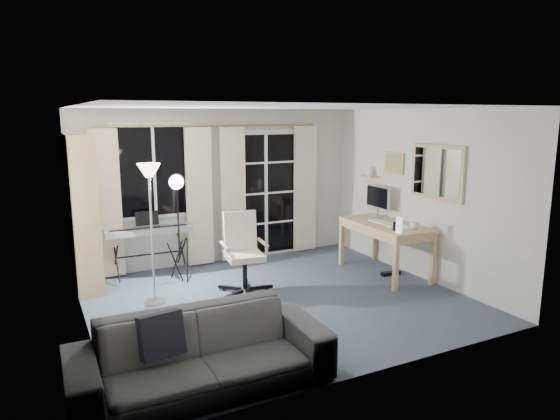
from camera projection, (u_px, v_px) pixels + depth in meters
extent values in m
cube|color=#394353|center=(278.00, 301.00, 6.32)|extent=(4.50, 4.00, 0.02)
cube|color=white|center=(154.00, 171.00, 7.30)|extent=(1.20, 0.06, 1.40)
cube|color=black|center=(154.00, 171.00, 7.28)|extent=(1.10, 0.02, 1.30)
cube|color=white|center=(154.00, 171.00, 7.27)|extent=(0.04, 0.03, 1.30)
cube|color=white|center=(265.00, 194.00, 8.19)|extent=(1.32, 0.06, 2.11)
cube|color=black|center=(249.00, 196.00, 8.03)|extent=(0.55, 0.02, 1.95)
cube|color=black|center=(282.00, 193.00, 8.30)|extent=(0.55, 0.02, 1.95)
cube|color=white|center=(266.00, 195.00, 8.16)|extent=(0.05, 0.04, 2.05)
cube|color=white|center=(266.00, 223.00, 8.25)|extent=(1.15, 0.03, 0.03)
cube|color=white|center=(266.00, 193.00, 8.15)|extent=(1.15, 0.03, 0.03)
cube|color=white|center=(266.00, 163.00, 8.06)|extent=(1.15, 0.03, 0.03)
cylinder|color=gold|center=(213.00, 126.00, 7.51)|extent=(3.50, 0.03, 0.03)
cube|color=beige|center=(107.00, 204.00, 6.99)|extent=(0.40, 0.07, 2.10)
cube|color=beige|center=(199.00, 197.00, 7.58)|extent=(0.40, 0.07, 2.10)
cube|color=beige|center=(233.00, 195.00, 7.83)|extent=(0.40, 0.07, 2.10)
cube|color=beige|center=(305.00, 189.00, 8.40)|extent=(0.40, 0.07, 2.10)
cube|color=tan|center=(87.00, 219.00, 6.21)|extent=(0.33, 0.03, 2.07)
cube|color=tan|center=(79.00, 207.00, 7.03)|extent=(0.33, 0.03, 2.07)
cube|color=tan|center=(71.00, 213.00, 6.56)|extent=(0.03, 0.93, 2.07)
cube|color=tan|center=(88.00, 284.00, 6.81)|extent=(0.33, 0.93, 0.03)
cube|color=tan|center=(86.00, 257.00, 6.74)|extent=(0.33, 0.93, 0.03)
cube|color=tan|center=(84.00, 229.00, 6.67)|extent=(0.33, 0.93, 0.03)
cube|color=tan|center=(82.00, 200.00, 6.59)|extent=(0.33, 0.93, 0.03)
cube|color=tan|center=(80.00, 171.00, 6.52)|extent=(0.33, 0.93, 0.03)
cube|color=tan|center=(77.00, 136.00, 6.43)|extent=(0.33, 0.93, 0.03)
cube|color=silver|center=(90.00, 254.00, 6.38)|extent=(0.23, 0.06, 0.27)
cube|color=brown|center=(90.00, 254.00, 6.48)|extent=(0.23, 0.04, 0.21)
cube|color=#3B3B3B|center=(89.00, 251.00, 6.55)|extent=(0.23, 0.04, 0.24)
cube|color=brown|center=(88.00, 247.00, 6.61)|extent=(0.23, 0.04, 0.31)
cube|color=silver|center=(87.00, 248.00, 6.69)|extent=(0.23, 0.05, 0.24)
cube|color=#C26C37|center=(87.00, 246.00, 6.77)|extent=(0.23, 0.04, 0.25)
cube|color=#34629C|center=(86.00, 245.00, 6.84)|extent=(0.23, 0.05, 0.25)
cube|color=brown|center=(85.00, 244.00, 6.92)|extent=(0.23, 0.03, 0.24)
cube|color=#C26C37|center=(85.00, 242.00, 6.99)|extent=(0.23, 0.06, 0.25)
cube|color=#3B3B3B|center=(84.00, 240.00, 7.07)|extent=(0.23, 0.03, 0.27)
cube|color=#34629C|center=(88.00, 223.00, 6.31)|extent=(0.23, 0.03, 0.28)
cube|color=#3B3B3B|center=(87.00, 222.00, 6.38)|extent=(0.23, 0.06, 0.28)
cube|color=#3B3B3B|center=(87.00, 222.00, 6.47)|extent=(0.23, 0.04, 0.24)
cube|color=#34629C|center=(86.00, 222.00, 6.54)|extent=(0.23, 0.03, 0.22)
cube|color=#34629C|center=(85.00, 220.00, 6.60)|extent=(0.23, 0.04, 0.24)
cube|color=#3B3B3B|center=(85.00, 217.00, 6.67)|extent=(0.23, 0.03, 0.28)
cube|color=#3B3B3B|center=(84.00, 218.00, 6.74)|extent=(0.23, 0.05, 0.23)
cube|color=#B7D650|center=(83.00, 217.00, 6.82)|extent=(0.23, 0.04, 0.24)
cube|color=brown|center=(83.00, 215.00, 6.89)|extent=(0.23, 0.03, 0.25)
cube|color=#3B3B3B|center=(82.00, 215.00, 6.95)|extent=(0.23, 0.03, 0.24)
cube|color=#C26C37|center=(86.00, 192.00, 6.24)|extent=(0.23, 0.04, 0.29)
cube|color=#3B3B3B|center=(85.00, 194.00, 6.31)|extent=(0.23, 0.03, 0.22)
cube|color=silver|center=(84.00, 190.00, 6.36)|extent=(0.23, 0.03, 0.31)
cube|color=silver|center=(84.00, 190.00, 6.43)|extent=(0.23, 0.04, 0.28)
cube|color=brown|center=(83.00, 191.00, 6.51)|extent=(0.23, 0.03, 0.23)
cube|color=#34629C|center=(83.00, 190.00, 6.57)|extent=(0.23, 0.04, 0.24)
cylinder|color=#B2B2B7|center=(155.00, 302.00, 6.23)|extent=(0.27, 0.27, 0.03)
cylinder|color=#B2B2B7|center=(152.00, 238.00, 6.08)|extent=(0.03, 0.03, 1.61)
cone|color=#FFE5B2|center=(149.00, 170.00, 5.92)|extent=(0.28, 0.28, 0.17)
cylinder|color=black|center=(116.00, 258.00, 7.01)|extent=(0.04, 0.59, 0.53)
cylinder|color=black|center=(116.00, 258.00, 7.01)|extent=(0.04, 0.59, 0.53)
cylinder|color=black|center=(182.00, 251.00, 7.40)|extent=(0.04, 0.59, 0.53)
cylinder|color=black|center=(182.00, 251.00, 7.40)|extent=(0.04, 0.59, 0.53)
cylinder|color=black|center=(150.00, 254.00, 7.20)|extent=(0.94, 0.05, 0.02)
cube|color=silver|center=(149.00, 230.00, 7.14)|extent=(1.23, 0.35, 0.08)
cube|color=white|center=(150.00, 229.00, 7.06)|extent=(1.13, 0.17, 0.01)
cube|color=black|center=(149.00, 228.00, 7.09)|extent=(1.09, 0.11, 0.01)
cube|color=black|center=(147.00, 218.00, 7.19)|extent=(0.33, 0.08, 0.20)
cylinder|color=black|center=(187.00, 261.00, 7.03)|extent=(0.10, 0.23, 0.62)
cylinder|color=black|center=(177.00, 260.00, 7.10)|extent=(0.16, 0.20, 0.62)
cylinder|color=black|center=(176.00, 263.00, 6.93)|extent=(0.24, 0.06, 0.62)
cylinder|color=black|center=(178.00, 219.00, 6.91)|extent=(0.03, 0.03, 1.07)
cylinder|color=silver|center=(176.00, 182.00, 6.76)|extent=(0.23, 0.18, 0.21)
cylinder|color=white|center=(176.00, 182.00, 6.70)|extent=(0.17, 0.08, 0.18)
cube|color=black|center=(261.00, 288.00, 6.65)|extent=(0.32, 0.09, 0.04)
cylinder|color=black|center=(267.00, 288.00, 6.68)|extent=(0.06, 0.06, 0.05)
cube|color=black|center=(246.00, 284.00, 6.79)|extent=(0.18, 0.31, 0.04)
cylinder|color=black|center=(246.00, 283.00, 6.87)|extent=(0.06, 0.06, 0.05)
cube|color=black|center=(230.00, 288.00, 6.64)|extent=(0.26, 0.26, 0.04)
cylinder|color=black|center=(224.00, 289.00, 6.67)|extent=(0.06, 0.06, 0.05)
cube|color=black|center=(234.00, 294.00, 6.40)|extent=(0.30, 0.19, 0.04)
cylinder|color=black|center=(230.00, 297.00, 6.34)|extent=(0.06, 0.06, 0.05)
cube|color=black|center=(254.00, 294.00, 6.40)|extent=(0.11, 0.32, 0.04)
cylinder|color=black|center=(258.00, 297.00, 6.35)|extent=(0.06, 0.06, 0.05)
cylinder|color=black|center=(245.00, 272.00, 6.53)|extent=(0.07, 0.07, 0.40)
cube|color=#F1E6CB|center=(245.00, 256.00, 6.49)|extent=(0.52, 0.52, 0.08)
cube|color=#F1E6CB|center=(240.00, 230.00, 6.64)|extent=(0.45, 0.18, 0.52)
cube|color=black|center=(239.00, 228.00, 6.67)|extent=(0.43, 0.16, 0.48)
cylinder|color=tan|center=(225.00, 246.00, 6.40)|extent=(0.10, 0.40, 0.04)
cylinder|color=tan|center=(263.00, 243.00, 6.56)|extent=(0.10, 0.40, 0.04)
cube|color=tan|center=(385.00, 224.00, 7.24)|extent=(0.76, 1.45, 0.04)
cube|color=tan|center=(385.00, 229.00, 7.25)|extent=(0.72, 1.41, 0.10)
cube|color=tan|center=(396.00, 265.00, 6.58)|extent=(0.06, 0.06, 0.72)
cube|color=tan|center=(433.00, 259.00, 6.84)|extent=(0.06, 0.06, 0.72)
cube|color=tan|center=(342.00, 242.00, 7.78)|extent=(0.06, 0.06, 0.72)
cube|color=tan|center=(375.00, 238.00, 8.04)|extent=(0.06, 0.06, 0.72)
cube|color=silver|center=(377.00, 216.00, 7.72)|extent=(0.19, 0.13, 0.02)
cube|color=silver|center=(378.00, 207.00, 7.69)|extent=(0.04, 0.03, 0.22)
cube|color=silver|center=(378.00, 197.00, 7.66)|extent=(0.05, 0.55, 0.35)
cube|color=black|center=(377.00, 197.00, 7.65)|extent=(0.03, 0.51, 0.31)
cube|color=white|center=(381.00, 222.00, 7.26)|extent=(0.16, 0.43, 0.02)
cube|color=white|center=(391.00, 227.00, 6.97)|extent=(0.06, 0.10, 0.02)
cube|color=white|center=(395.00, 225.00, 7.12)|extent=(0.26, 0.33, 0.01)
cube|color=white|center=(402.00, 228.00, 6.93)|extent=(0.23, 0.18, 0.00)
cube|color=black|center=(395.00, 226.00, 6.74)|extent=(0.05, 0.04, 0.12)
cylinder|color=white|center=(399.00, 225.00, 6.64)|extent=(0.08, 0.08, 0.20)
cube|color=black|center=(391.00, 273.00, 7.31)|extent=(0.31, 0.09, 0.05)
imported|color=silver|center=(415.00, 225.00, 6.83)|extent=(0.13, 0.10, 0.13)
cube|color=tan|center=(437.00, 172.00, 6.70)|extent=(0.04, 0.94, 0.74)
cube|color=white|center=(436.00, 172.00, 6.70)|extent=(0.01, 0.84, 0.64)
cube|color=tan|center=(394.00, 163.00, 7.49)|extent=(0.03, 0.42, 0.32)
cube|color=#51A357|center=(393.00, 163.00, 7.48)|extent=(0.00, 0.36, 0.26)
cube|color=tan|center=(370.00, 176.00, 7.94)|extent=(0.16, 0.30, 0.02)
cone|color=#F1E6CB|center=(370.00, 171.00, 7.92)|extent=(0.12, 0.12, 0.15)
imported|color=#323234|center=(202.00, 341.00, 4.21)|extent=(2.19, 0.67, 0.85)
cube|color=black|center=(161.00, 335.00, 4.16)|extent=(0.39, 0.26, 0.39)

